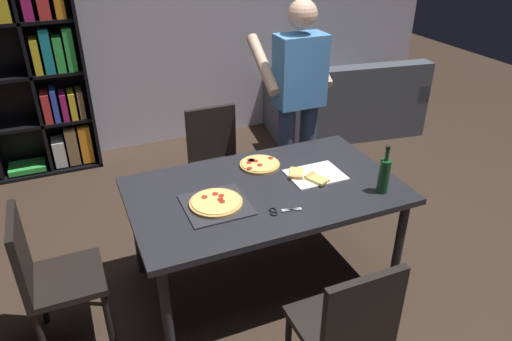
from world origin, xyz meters
The scene contains 14 objects.
ground_plane centered at (0.00, 0.00, 0.00)m, with size 12.00×12.00×0.00m, color #38281E.
back_wall centered at (0.00, 2.60, 1.40)m, with size 6.40×0.10×2.80m, color #BCB7C6.
dining_table centered at (0.00, 0.00, 0.68)m, with size 1.71×1.02×0.75m.
chair_near_camera centered at (0.00, -0.99, 0.51)m, with size 0.42×0.42×0.90m.
chair_far_side centered at (0.00, 0.99, 0.51)m, with size 0.42×0.42×0.90m.
chair_left_end centered at (-1.34, 0.00, 0.51)m, with size 0.42×0.42×0.90m.
couch centered at (1.89, 1.99, 0.30)m, with size 1.80×1.08×0.85m.
bookshelf centered at (-1.51, 2.37, 0.97)m, with size 1.40×0.35×1.95m.
person_serving_pizza centered at (0.62, 0.77, 1.00)m, with size 0.55×0.54×1.75m.
pepperoni_pizza_on_tray centered at (-0.35, -0.07, 0.77)m, with size 0.38×0.38×0.04m.
pizza_slices_on_towel centered at (0.34, 0.01, 0.76)m, with size 0.37×0.30×0.03m.
wine_bottle centered at (0.65, -0.33, 0.87)m, with size 0.07×0.07×0.32m.
kitchen_scissors centered at (-0.03, -0.28, 0.76)m, with size 0.20×0.10×0.01m.
second_pizza_plain centered at (0.08, 0.29, 0.76)m, with size 0.28×0.28×0.03m.
Camera 1 is at (-1.07, -2.36, 2.30)m, focal length 33.31 mm.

